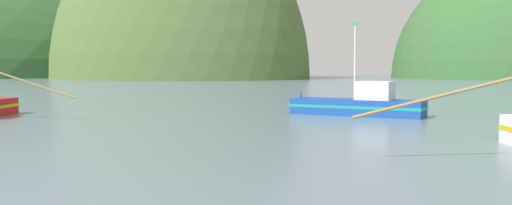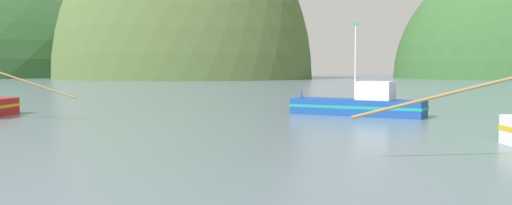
# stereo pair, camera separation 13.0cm
# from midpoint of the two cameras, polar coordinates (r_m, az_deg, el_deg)

# --- Properties ---
(hill_mid_right) EXTENTS (81.52, 65.22, 108.14)m
(hill_mid_right) POSITION_cam_midpoint_polar(r_m,az_deg,el_deg) (169.34, -8.11, 2.57)
(hill_mid_right) COLOR #516B38
(hill_mid_right) RESTS_ON ground
(fishing_boat_blue) EXTENTS (9.60, 6.00, 6.53)m
(fishing_boat_blue) POSITION_cam_midpoint_polar(r_m,az_deg,el_deg) (37.97, 11.02, -0.19)
(fishing_boat_blue) COLOR #19479E
(fishing_boat_blue) RESTS_ON ground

